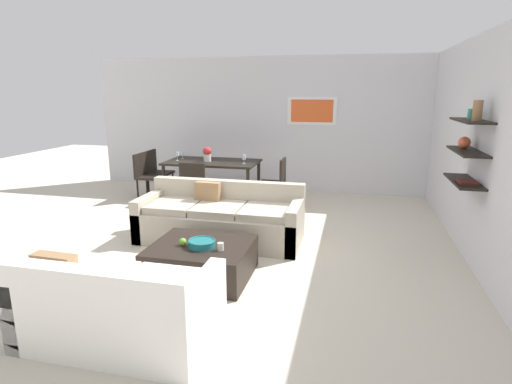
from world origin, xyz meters
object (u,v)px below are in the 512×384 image
dining_chair_left_far (156,169)px  apple_on_coffee_table (183,242)px  loveseat_white (118,307)px  decorative_bowl (202,243)px  coffee_table (202,260)px  dining_chair_left_near (146,173)px  dining_chair_right_near (276,180)px  wine_glass_left_near (177,154)px  sofa_beige (221,220)px  dining_chair_foot (195,184)px  candle_jar (221,247)px  dining_table (212,165)px  centerpiece_vase (207,154)px  wine_glass_left_far (182,154)px  wine_glass_right_near (244,158)px

dining_chair_left_far → apple_on_coffee_table: bearing=-59.4°
loveseat_white → decorative_bowl: size_ratio=5.18×
coffee_table → dining_chair_left_near: 3.75m
dining_chair_right_near → dining_chair_left_far: (-2.53, 0.43, 0.00)m
wine_glass_left_near → dining_chair_left_far: bearing=151.6°
sofa_beige → dining_chair_left_far: dining_chair_left_far is taller
dining_chair_foot → loveseat_white: bearing=-78.3°
candle_jar → dining_chair_right_near: size_ratio=0.09×
dining_table → centerpiece_vase: 0.23m
wine_glass_left_far → wine_glass_left_near: bearing=-90.0°
decorative_bowl → dining_chair_left_far: 4.16m
sofa_beige → decorative_bowl: 1.26m
decorative_bowl → candle_jar: size_ratio=3.59×
decorative_bowl → apple_on_coffee_table: apple_on_coffee_table is taller
dining_table → coffee_table: bearing=-72.9°
candle_jar → decorative_bowl: bearing=168.1°
decorative_bowl → centerpiece_vase: bearing=108.8°
coffee_table → apple_on_coffee_table: size_ratio=12.71×
dining_table → wine_glass_right_near: (0.65, -0.12, 0.18)m
loveseat_white → apple_on_coffee_table: 1.23m
sofa_beige → dining_chair_foot: bearing=125.7°
dining_chair_left_far → centerpiece_vase: (1.19, -0.26, 0.39)m
apple_on_coffee_table → wine_glass_left_near: 3.51m
coffee_table → apple_on_coffee_table: 0.31m
dining_table → dining_chair_left_near: bearing=-170.3°
loveseat_white → dining_chair_left_far: dining_chair_left_far is taller
dining_table → dining_chair_left_near: size_ratio=1.95×
wine_glass_left_far → dining_chair_left_near: bearing=-151.6°
candle_jar → dining_chair_left_near: size_ratio=0.09×
sofa_beige → dining_chair_right_near: bearing=76.4°
decorative_bowl → wine_glass_right_near: wine_glass_right_near is taller
apple_on_coffee_table → dining_chair_left_near: bearing=124.0°
coffee_table → dining_chair_left_near: size_ratio=1.23×
sofa_beige → coffee_table: bearing=-82.3°
decorative_bowl → wine_glass_left_near: bearing=117.9°
sofa_beige → dining_chair_foot: 1.43m
candle_jar → dining_chair_left_near: 3.99m
coffee_table → dining_chair_right_near: size_ratio=1.23×
dining_chair_foot → dining_chair_left_far: 1.68m
decorative_bowl → dining_chair_right_near: bearing=85.4°
loveseat_white → dining_table: bearing=99.4°
dining_chair_left_near → dining_chair_left_far: bearing=90.0°
coffee_table → decorative_bowl: 0.24m
dining_chair_left_far → wine_glass_left_far: (0.62, -0.10, 0.34)m
wine_glass_right_near → apple_on_coffee_table: bearing=-87.2°
dining_chair_left_far → dining_chair_foot: bearing=-41.0°
loveseat_white → wine_glass_left_far: (-1.39, 4.61, 0.55)m
apple_on_coffee_table → dining_chair_right_near: size_ratio=0.10×
sofa_beige → wine_glass_left_far: bearing=124.4°
candle_jar → dining_chair_left_far: size_ratio=0.09×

